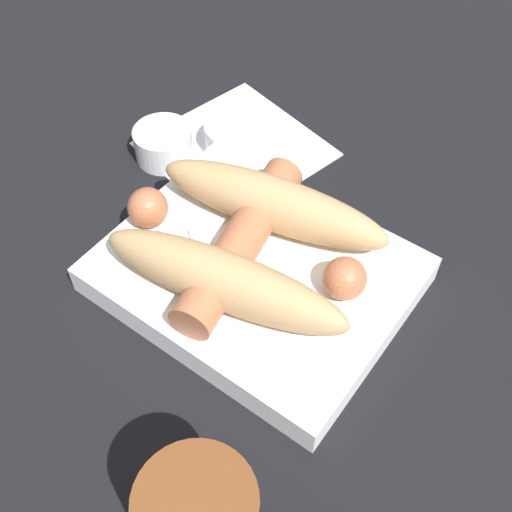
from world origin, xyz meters
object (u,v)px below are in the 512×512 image
condiment_cup_near (234,139)px  condiment_cup_far (164,145)px  food_tray (256,274)px  bread_roll (250,240)px  sausage (242,241)px

condiment_cup_near → condiment_cup_far: (0.05, 0.05, 0.00)m
food_tray → bread_roll: (0.01, -0.00, 0.04)m
sausage → condiment_cup_far: (0.15, -0.07, -0.03)m
bread_roll → condiment_cup_far: (0.15, -0.07, -0.04)m
condiment_cup_far → bread_roll: bearing=155.6°
food_tray → bread_roll: bearing=-10.5°
sausage → bread_roll: bearing=-177.0°
sausage → condiment_cup_near: sausage is taller
sausage → condiment_cup_near: size_ratio=3.59×
condiment_cup_far → food_tray: bearing=156.2°
food_tray → condiment_cup_far: condiment_cup_far is taller
sausage → condiment_cup_near: 0.15m
food_tray → sausage: bearing=-3.7°
food_tray → bread_roll: size_ratio=1.07×
food_tray → condiment_cup_far: (0.16, -0.07, 0.00)m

